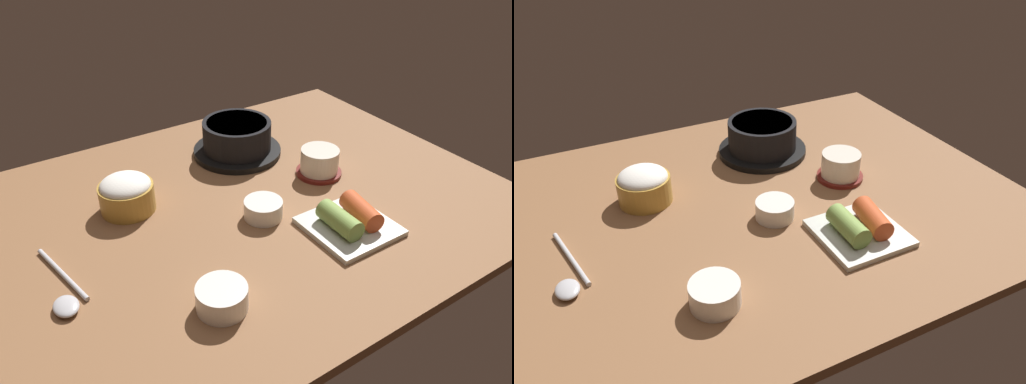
# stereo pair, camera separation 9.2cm
# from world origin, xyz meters

# --- Properties ---
(dining_table) EXTENTS (1.00, 0.76, 0.02)m
(dining_table) POSITION_xyz_m (0.00, 0.00, 0.01)
(dining_table) COLOR brown
(dining_table) RESTS_ON ground
(stone_pot) EXTENTS (0.19, 0.19, 0.08)m
(stone_pot) POSITION_xyz_m (0.10, 0.17, 0.06)
(stone_pot) COLOR black
(stone_pot) RESTS_ON dining_table
(rice_bowl) EXTENTS (0.10, 0.10, 0.07)m
(rice_bowl) POSITION_xyz_m (-0.18, 0.10, 0.06)
(rice_bowl) COLOR #B78C38
(rice_bowl) RESTS_ON dining_table
(tea_cup_with_saucer) EXTENTS (0.09, 0.09, 0.06)m
(tea_cup_with_saucer) POSITION_xyz_m (0.19, 0.01, 0.05)
(tea_cup_with_saucer) COLOR maroon
(tea_cup_with_saucer) RESTS_ON dining_table
(banchan_cup_center) EXTENTS (0.07, 0.07, 0.03)m
(banchan_cup_center) POSITION_xyz_m (0.01, -0.06, 0.04)
(banchan_cup_center) COLOR white
(banchan_cup_center) RESTS_ON dining_table
(kimchi_plate) EXTENTS (0.14, 0.14, 0.05)m
(kimchi_plate) POSITION_xyz_m (0.12, -0.17, 0.04)
(kimchi_plate) COLOR silver
(kimchi_plate) RESTS_ON dining_table
(side_bowl_near) EXTENTS (0.08, 0.08, 0.04)m
(side_bowl_near) POSITION_xyz_m (-0.17, -0.21, 0.04)
(side_bowl_near) COLOR white
(side_bowl_near) RESTS_ON dining_table
(spoon) EXTENTS (0.05, 0.18, 0.01)m
(spoon) POSITION_xyz_m (-0.35, -0.07, 0.03)
(spoon) COLOR #B7B7BC
(spoon) RESTS_ON dining_table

